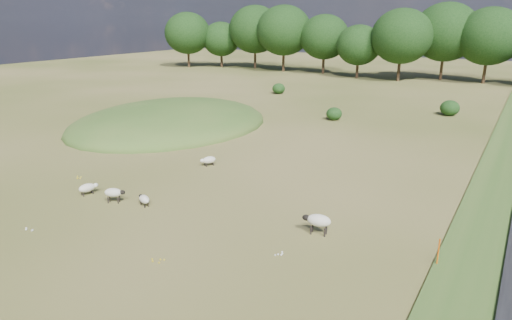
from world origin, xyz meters
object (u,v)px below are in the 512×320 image
Objects in this scene: sheep_1 at (114,193)px; sheep_2 at (318,221)px; marker_post at (438,253)px; sheep_3 at (144,199)px; sheep_0 at (88,188)px; sheep_4 at (209,160)px.

sheep_1 is 10.93m from sheep_2.
marker_post is 1.16× the size of sheep_3.
sheep_3 is (-14.23, -1.51, -0.24)m from marker_post.
sheep_0 is 13.03m from sheep_2.
sheep_2 reaches higher than sheep_3.
sheep_4 is at bearing -36.98° from sheep_2.
marker_post reaches higher than sheep_1.
sheep_1 reaches higher than sheep_0.
sheep_2 is at bearing -15.44° from sheep_1.
sheep_0 is 1.11× the size of sheep_3.
marker_post is 1.07× the size of sheep_4.
sheep_4 is at bearing -2.71° from sheep_0.
sheep_0 is at bearing -173.69° from marker_post.
sheep_3 is at bearing -173.94° from marker_post.
marker_post is 14.31m from sheep_3.
sheep_2 is at bearing -147.14° from sheep_3.
sheep_4 is at bearing 159.97° from marker_post.
marker_post is at bearing 169.53° from sheep_2.
marker_post reaches higher than sheep_3.
sheep_0 is 1.00× the size of sheep_1.
sheep_4 reaches higher than sheep_3.
sheep_0 is at bearing 0.57° from sheep_2.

